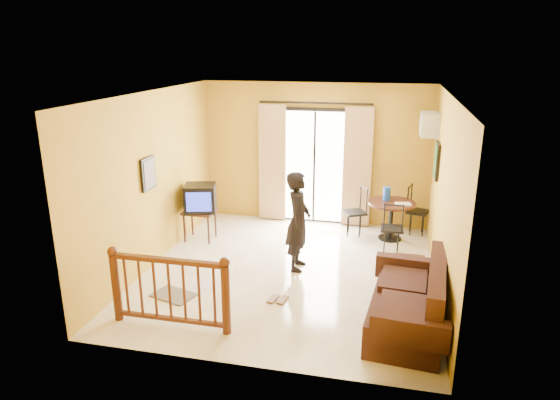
% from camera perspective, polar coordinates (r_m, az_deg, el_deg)
% --- Properties ---
extents(ground, '(5.00, 5.00, 0.00)m').
position_cam_1_polar(ground, '(8.07, 1.02, -8.23)').
color(ground, beige).
rests_on(ground, ground).
extents(room_shell, '(5.00, 5.00, 5.00)m').
position_cam_1_polar(room_shell, '(7.49, 1.09, 3.61)').
color(room_shell, white).
rests_on(room_shell, ground).
extents(balcony_door, '(2.25, 0.14, 2.46)m').
position_cam_1_polar(balcony_door, '(9.94, 3.94, 3.94)').
color(balcony_door, black).
rests_on(balcony_door, ground).
extents(tv_table, '(0.56, 0.47, 0.56)m').
position_cam_1_polar(tv_table, '(9.31, -9.18, -1.66)').
color(tv_table, black).
rests_on(tv_table, ground).
extents(television, '(0.66, 0.62, 0.50)m').
position_cam_1_polar(television, '(9.20, -9.10, 0.24)').
color(television, black).
rests_on(television, tv_table).
extents(picture_left, '(0.05, 0.42, 0.52)m').
position_cam_1_polar(picture_left, '(8.08, -14.81, 2.94)').
color(picture_left, black).
rests_on(picture_left, room_shell).
extents(dining_table, '(0.86, 0.86, 0.72)m').
position_cam_1_polar(dining_table, '(9.41, 12.63, -1.12)').
color(dining_table, black).
rests_on(dining_table, ground).
extents(water_jug, '(0.14, 0.14, 0.25)m').
position_cam_1_polar(water_jug, '(9.42, 12.10, 0.70)').
color(water_jug, '#133DB6').
rests_on(water_jug, dining_table).
extents(serving_tray, '(0.31, 0.23, 0.02)m').
position_cam_1_polar(serving_tray, '(9.27, 13.89, -0.44)').
color(serving_tray, '#ECE3C9').
rests_on(serving_tray, dining_table).
extents(dining_chairs, '(1.67, 1.50, 0.95)m').
position_cam_1_polar(dining_chairs, '(9.53, 12.07, -4.49)').
color(dining_chairs, black).
rests_on(dining_chairs, ground).
extents(air_conditioner, '(0.31, 0.60, 0.40)m').
position_cam_1_polar(air_conditioner, '(9.19, 16.70, 8.29)').
color(air_conditioner, silver).
rests_on(air_conditioner, room_shell).
extents(botanical_print, '(0.05, 0.50, 0.60)m').
position_cam_1_polar(botanical_print, '(8.65, 17.47, 4.32)').
color(botanical_print, black).
rests_on(botanical_print, room_shell).
extents(coffee_table, '(0.48, 0.86, 0.38)m').
position_cam_1_polar(coffee_table, '(7.68, 14.54, -8.08)').
color(coffee_table, black).
rests_on(coffee_table, ground).
extents(bowl, '(0.18, 0.18, 0.06)m').
position_cam_1_polar(bowl, '(7.75, 14.61, -6.60)').
color(bowl, brown).
rests_on(bowl, coffee_table).
extents(sofa, '(1.02, 1.94, 0.89)m').
position_cam_1_polar(sofa, '(6.65, 14.85, -11.51)').
color(sofa, '#331813').
rests_on(sofa, ground).
extents(standing_person, '(0.40, 0.60, 1.61)m').
position_cam_1_polar(standing_person, '(7.91, 2.09, -2.44)').
color(standing_person, black).
rests_on(standing_person, ground).
extents(stair_balustrade, '(1.63, 0.13, 1.04)m').
position_cam_1_polar(stair_balustrade, '(6.53, -12.56, -9.62)').
color(stair_balustrade, '#471E0F').
rests_on(stair_balustrade, ground).
extents(doormat, '(0.69, 0.56, 0.02)m').
position_cam_1_polar(doormat, '(7.52, -12.06, -10.57)').
color(doormat, '#605A4C').
rests_on(doormat, ground).
extents(sandals, '(0.28, 0.26, 0.03)m').
position_cam_1_polar(sandals, '(7.23, -0.26, -11.30)').
color(sandals, brown).
rests_on(sandals, ground).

